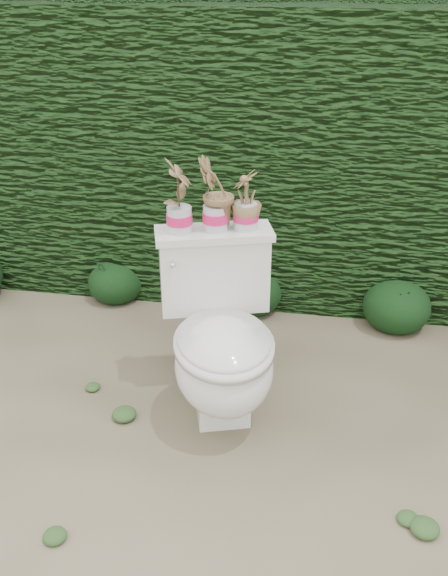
% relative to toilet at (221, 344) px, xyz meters
% --- Properties ---
extents(ground, '(60.00, 60.00, 0.00)m').
position_rel_toilet_xyz_m(ground, '(-0.08, -0.16, -0.36)').
color(ground, gray).
rests_on(ground, ground).
extents(hedge, '(8.00, 1.00, 1.60)m').
position_rel_toilet_xyz_m(hedge, '(-0.08, 1.44, 0.44)').
color(hedge, '#224A18').
rests_on(hedge, ground).
extents(toilet, '(0.64, 0.78, 0.78)m').
position_rel_toilet_xyz_m(toilet, '(0.00, 0.00, 0.00)').
color(toilet, silver).
rests_on(toilet, ground).
extents(potted_plant_left, '(0.12, 0.16, 0.30)m').
position_rel_toilet_xyz_m(potted_plant_left, '(-0.21, 0.19, 0.57)').
color(potted_plant_left, '#267B34').
rests_on(potted_plant_left, toilet).
extents(potted_plant_center, '(0.21, 0.21, 0.30)m').
position_rel_toilet_xyz_m(potted_plant_center, '(-0.06, 0.23, 0.57)').
color(potted_plant_center, '#267B34').
rests_on(potted_plant_center, toilet).
extents(potted_plant_right, '(0.14, 0.14, 0.24)m').
position_rel_toilet_xyz_m(potted_plant_right, '(0.06, 0.27, 0.54)').
color(potted_plant_right, '#267B34').
rests_on(potted_plant_right, toilet).
extents(liriope_clump_2, '(0.33, 0.33, 0.26)m').
position_rel_toilet_xyz_m(liriope_clump_2, '(-0.80, 0.96, -0.23)').
color(liriope_clump_2, black).
rests_on(liriope_clump_2, ground).
extents(liriope_clump_3, '(0.36, 0.36, 0.28)m').
position_rel_toilet_xyz_m(liriope_clump_3, '(0.01, 0.96, -0.21)').
color(liriope_clump_3, black).
rests_on(liriope_clump_3, ground).
extents(liriope_clump_4, '(0.37, 0.37, 0.29)m').
position_rel_toilet_xyz_m(liriope_clump_4, '(0.81, 0.91, -0.21)').
color(liriope_clump_4, black).
rests_on(liriope_clump_4, ground).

